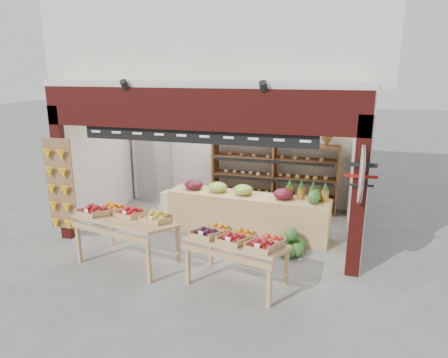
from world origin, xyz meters
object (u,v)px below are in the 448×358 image
(refrigerator, at_px, (152,165))
(cardboard_stack, at_px, (179,210))
(display_table_right, at_px, (237,240))
(display_table_left, at_px, (124,217))
(watermelon_pile, at_px, (289,245))
(mid_counter, at_px, (247,212))
(back_shelving, at_px, (274,162))

(refrigerator, bearing_deg, cardboard_stack, -35.84)
(refrigerator, distance_m, display_table_right, 4.89)
(display_table_left, xyz_separation_m, watermelon_pile, (2.76, 1.06, -0.64))
(cardboard_stack, distance_m, display_table_right, 3.08)
(mid_counter, distance_m, display_table_right, 2.10)
(back_shelving, xyz_separation_m, refrigerator, (-3.17, -0.11, -0.27))
(refrigerator, xyz_separation_m, display_table_left, (1.11, -3.39, -0.08))
(display_table_left, relative_size, watermelon_pile, 2.88)
(refrigerator, xyz_separation_m, watermelon_pile, (3.86, -2.34, -0.72))
(display_table_left, bearing_deg, refrigerator, 108.06)
(cardboard_stack, relative_size, display_table_left, 0.58)
(cardboard_stack, height_order, display_table_right, display_table_right)
(back_shelving, relative_size, display_table_left, 1.67)
(display_table_right, bearing_deg, mid_counter, 98.76)
(back_shelving, height_order, refrigerator, back_shelving)
(mid_counter, bearing_deg, back_shelving, 81.22)
(mid_counter, bearing_deg, cardboard_stack, 170.14)
(back_shelving, xyz_separation_m, display_table_left, (-2.07, -3.50, -0.35))
(cardboard_stack, bearing_deg, back_shelving, 37.56)
(back_shelving, height_order, cardboard_stack, back_shelving)
(refrigerator, xyz_separation_m, cardboard_stack, (1.29, -1.34, -0.65))
(back_shelving, height_order, display_table_right, back_shelving)
(mid_counter, relative_size, watermelon_pile, 5.32)
(cardboard_stack, height_order, watermelon_pile, cardboard_stack)
(refrigerator, distance_m, mid_counter, 3.36)
(back_shelving, bearing_deg, display_table_right, -89.26)
(back_shelving, relative_size, mid_counter, 0.90)
(display_table_right, height_order, watermelon_pile, display_table_right)
(mid_counter, height_order, display_table_left, display_table_left)
(display_table_left, bearing_deg, display_table_right, -7.69)
(mid_counter, bearing_deg, refrigerator, 150.77)
(cardboard_stack, bearing_deg, watermelon_pile, -21.04)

